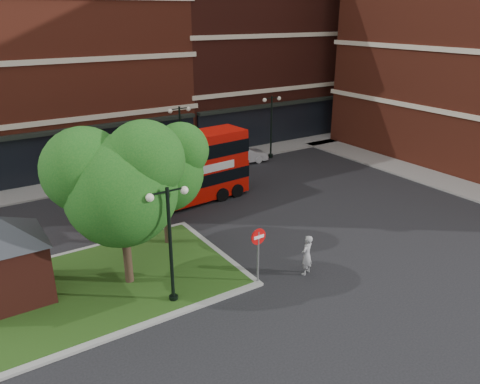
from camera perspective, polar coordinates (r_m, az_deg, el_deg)
ground at (r=22.12m, az=5.28°, el=-9.08°), size 120.00×120.00×0.00m
pavement_far at (r=35.37m, az=-11.39°, el=2.47°), size 44.00×3.00×0.12m
pavement_side at (r=34.95m, az=24.97°, el=0.64°), size 3.00×28.00×0.12m
terrace_far_right at (r=46.91m, az=0.86°, el=17.27°), size 18.00×12.00×16.00m
traffic_island at (r=21.37m, az=-17.57°, el=-11.02°), size 12.60×7.60×0.15m
kiosk at (r=20.83m, az=-26.98°, el=-6.27°), size 6.51×6.51×3.60m
tree_island_west at (r=19.33m, az=-14.76°, el=1.40°), size 5.40×4.71×7.21m
tree_island_east at (r=22.72m, az=-9.51°, el=3.26°), size 4.46×3.90×6.29m
lamp_island at (r=18.39m, az=-8.52°, el=-5.81°), size 1.72×0.36×5.00m
lamp_far_left at (r=33.60m, az=-7.25°, el=6.66°), size 1.72×0.36×5.00m
lamp_far_right at (r=37.65m, az=3.84°, el=8.34°), size 1.72×0.36×5.00m
bus at (r=28.10m, az=-8.11°, el=2.95°), size 9.91×3.03×3.73m
woman at (r=21.27m, az=8.13°, el=-7.61°), size 0.80×0.67×1.88m
car_silver at (r=33.68m, az=-16.58°, el=2.24°), size 4.35×1.99×1.45m
car_white at (r=36.67m, az=0.30°, el=4.52°), size 4.10×1.90×1.30m
no_entry_sign at (r=19.91m, az=2.24°, el=-6.46°), size 0.73×0.09×2.63m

